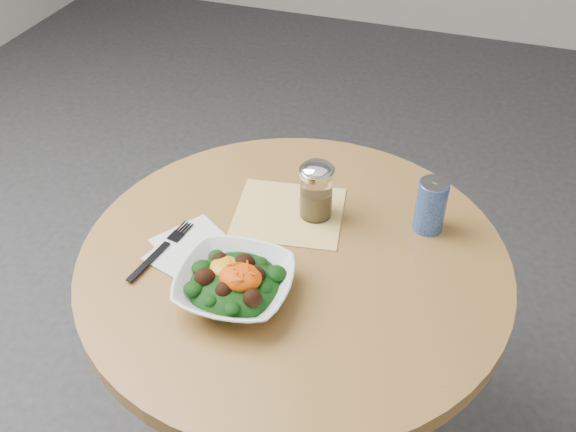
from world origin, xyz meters
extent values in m
cylinder|color=black|center=(0.00, 0.00, 0.35)|extent=(0.10, 0.10, 0.71)
cylinder|color=#AB833D|center=(0.00, 0.00, 0.73)|extent=(0.90, 0.90, 0.04)
cube|color=#EBA50C|center=(-0.05, 0.13, 0.75)|extent=(0.27, 0.25, 0.00)
cube|color=silver|center=(-0.21, -0.04, 0.75)|extent=(0.19, 0.19, 0.00)
cube|color=silver|center=(-0.21, -0.07, 0.75)|extent=(0.18, 0.18, 0.00)
imported|color=white|center=(-0.07, -0.15, 0.78)|extent=(0.24, 0.24, 0.05)
ellipsoid|color=black|center=(-0.07, -0.15, 0.78)|extent=(0.18, 0.18, 0.06)
ellipsoid|color=gold|center=(-0.10, -0.13, 0.80)|extent=(0.06, 0.06, 0.02)
ellipsoid|color=#E54305|center=(-0.06, -0.15, 0.81)|extent=(0.08, 0.07, 0.04)
cube|color=black|center=(-0.27, -0.12, 0.76)|extent=(0.03, 0.13, 0.00)
cube|color=black|center=(-0.25, -0.02, 0.76)|extent=(0.04, 0.07, 0.00)
cylinder|color=silver|center=(0.00, 0.14, 0.81)|extent=(0.07, 0.07, 0.11)
cylinder|color=#9C7C49|center=(0.00, 0.14, 0.78)|extent=(0.06, 0.06, 0.06)
cylinder|color=white|center=(0.00, 0.14, 0.87)|extent=(0.08, 0.08, 0.01)
ellipsoid|color=white|center=(0.00, 0.14, 0.87)|extent=(0.07, 0.07, 0.03)
cylinder|color=navy|center=(0.25, 0.18, 0.81)|extent=(0.07, 0.07, 0.12)
cylinder|color=silver|center=(0.25, 0.18, 0.87)|extent=(0.06, 0.06, 0.00)
cube|color=silver|center=(0.25, 0.18, 0.87)|extent=(0.02, 0.02, 0.00)
camera|label=1|loc=(0.31, -0.93, 1.66)|focal=40.00mm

